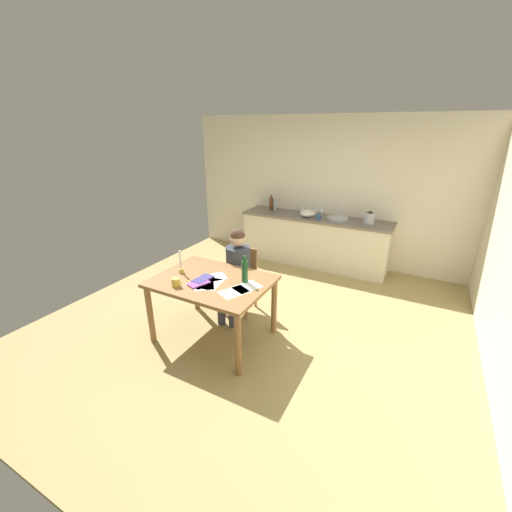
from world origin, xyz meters
TOP-DOWN VIEW (x-y plane):
  - ground_plane at (0.00, 0.00)m, footprint 5.20×5.20m
  - wall_back at (0.00, 2.60)m, footprint 5.20×0.12m
  - kitchen_counter at (0.00, 2.24)m, footprint 2.66×0.64m
  - dining_table at (-0.31, -0.51)m, footprint 1.31×0.97m
  - chair_at_table at (-0.35, 0.21)m, footprint 0.44×0.44m
  - person_seated at (-0.34, 0.07)m, footprint 0.36×0.61m
  - coffee_mug at (-0.56, -0.82)m, footprint 0.13×0.09m
  - candlestick at (-0.74, -0.53)m, footprint 0.06×0.06m
  - book_magazine at (-0.38, -0.67)m, footprint 0.21×0.27m
  - book_cookery at (-0.40, -0.56)m, footprint 0.16×0.26m
  - paper_letter at (-0.26, -0.60)m, footprint 0.26×0.33m
  - paper_bill at (0.07, -0.64)m, footprint 0.32×0.36m
  - paper_envelope at (-0.32, -0.64)m, footprint 0.35×0.36m
  - paper_receipt at (0.13, -0.48)m, footprint 0.31×0.35m
  - paper_notice at (-0.37, -0.63)m, footprint 0.25×0.32m
  - paper_flyer at (-0.33, -0.46)m, footprint 0.34×0.36m
  - wine_bottle_on_table at (0.05, -0.38)m, footprint 0.07×0.07m
  - sink_unit at (0.39, 2.24)m, footprint 0.36×0.36m
  - bottle_oil at (-0.92, 2.32)m, footprint 0.08×0.08m
  - bottle_vinegar at (-0.81, 2.28)m, footprint 0.06×0.06m
  - mixing_bowl at (-0.13, 2.18)m, footprint 0.28×0.28m
  - stovetop_kettle at (0.92, 2.24)m, footprint 0.18×0.18m
  - wine_glass_near_sink at (0.05, 2.39)m, footprint 0.07×0.07m
  - wine_glass_by_kettle at (-0.04, 2.39)m, footprint 0.07×0.07m
  - wine_glass_back_left at (-0.17, 2.39)m, footprint 0.07×0.07m
  - wine_glass_back_right at (-0.31, 2.39)m, footprint 0.07×0.07m
  - teacup_on_counter at (0.10, 2.09)m, footprint 0.12×0.08m

SIDE VIEW (x-z plane):
  - ground_plane at x=0.00m, z-range -0.04..0.00m
  - kitchen_counter at x=0.00m, z-range 0.00..0.90m
  - chair_at_table at x=-0.35m, z-range 0.05..0.93m
  - dining_table at x=-0.31m, z-range 0.28..1.05m
  - person_seated at x=-0.34m, z-range 0.08..1.28m
  - paper_letter at x=-0.26m, z-range 0.77..0.77m
  - paper_bill at x=0.07m, z-range 0.77..0.77m
  - paper_envelope at x=-0.32m, z-range 0.77..0.77m
  - paper_receipt at x=0.13m, z-range 0.77..0.77m
  - paper_notice at x=-0.37m, z-range 0.77..0.77m
  - paper_flyer at x=-0.33m, z-range 0.77..0.77m
  - book_magazine at x=-0.38m, z-range 0.77..0.79m
  - book_cookery at x=-0.40m, z-range 0.77..0.79m
  - coffee_mug at x=-0.56m, z-range 0.77..0.86m
  - candlestick at x=-0.74m, z-range 0.71..0.99m
  - wine_bottle_on_table at x=0.05m, z-range 0.75..1.06m
  - sink_unit at x=0.39m, z-range 0.80..1.04m
  - teacup_on_counter at x=0.10m, z-range 0.90..0.99m
  - mixing_bowl at x=-0.13m, z-range 0.90..1.02m
  - stovetop_kettle at x=0.92m, z-range 0.89..1.11m
  - wine_glass_near_sink at x=0.05m, z-range 0.93..1.09m
  - wine_glass_by_kettle at x=-0.04m, z-range 0.93..1.09m
  - wine_glass_back_left at x=-0.17m, z-range 0.93..1.09m
  - wine_glass_back_right at x=-0.31m, z-range 0.93..1.09m
  - bottle_vinegar at x=-0.81m, z-range 0.88..1.14m
  - bottle_oil at x=-0.92m, z-range 0.88..1.17m
  - wall_back at x=0.00m, z-range 0.00..2.60m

